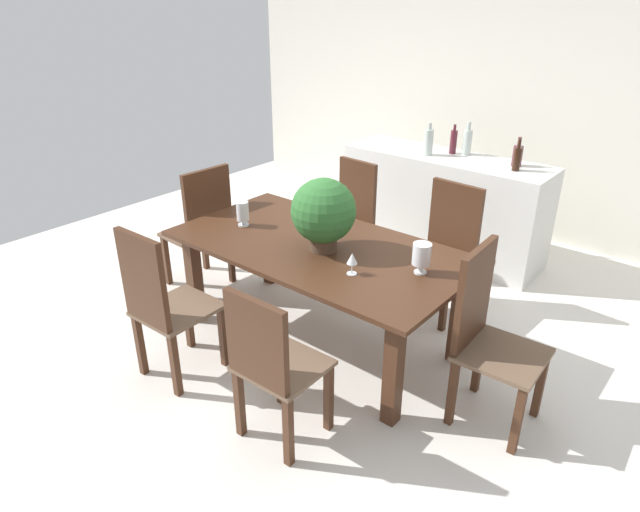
{
  "coord_description": "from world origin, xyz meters",
  "views": [
    {
      "loc": [
        2.21,
        -2.95,
        2.33
      ],
      "look_at": [
        -0.07,
        -0.2,
        0.61
      ],
      "focal_mm": 31.29,
      "sensor_mm": 36.0,
      "label": 1
    }
  ],
  "objects_px": {
    "dining_table": "(319,259)",
    "kitchen_counter": "(443,205)",
    "chair_far_left": "(350,215)",
    "wine_bottle_clear": "(517,158)",
    "crystal_vase_center_near": "(422,255)",
    "wine_bottle_tall": "(453,141)",
    "wine_bottle_dark": "(517,155)",
    "crystal_vase_left": "(243,212)",
    "chair_near_left": "(162,301)",
    "chair_head_end": "(203,224)",
    "wine_glass": "(352,259)",
    "chair_near_right": "(271,362)",
    "wine_bottle_amber": "(467,142)",
    "wine_bottle_green": "(429,142)",
    "flower_centerpiece": "(323,212)",
    "chair_far_right": "(446,243)",
    "chair_foot_end": "(486,330)"
  },
  "relations": [
    {
      "from": "dining_table",
      "to": "kitchen_counter",
      "type": "distance_m",
      "value": 1.93
    },
    {
      "from": "chair_far_left",
      "to": "wine_bottle_clear",
      "type": "distance_m",
      "value": 1.47
    },
    {
      "from": "crystal_vase_center_near",
      "to": "wine_bottle_tall",
      "type": "distance_m",
      "value": 2.12
    },
    {
      "from": "crystal_vase_center_near",
      "to": "wine_bottle_dark",
      "type": "height_order",
      "value": "wine_bottle_dark"
    },
    {
      "from": "crystal_vase_left",
      "to": "chair_far_left",
      "type": "bearing_deg",
      "value": 79.45
    },
    {
      "from": "kitchen_counter",
      "to": "wine_bottle_clear",
      "type": "bearing_deg",
      "value": -3.48
    },
    {
      "from": "chair_near_left",
      "to": "chair_head_end",
      "type": "height_order",
      "value": "chair_head_end"
    },
    {
      "from": "chair_far_left",
      "to": "kitchen_counter",
      "type": "bearing_deg",
      "value": 72.27
    },
    {
      "from": "wine_bottle_dark",
      "to": "wine_glass",
      "type": "bearing_deg",
      "value": -92.7
    },
    {
      "from": "chair_near_right",
      "to": "wine_bottle_clear",
      "type": "bearing_deg",
      "value": -93.64
    },
    {
      "from": "chair_head_end",
      "to": "wine_bottle_dark",
      "type": "xyz_separation_m",
      "value": [
        1.77,
        2.02,
        0.46
      ]
    },
    {
      "from": "wine_bottle_amber",
      "to": "crystal_vase_center_near",
      "type": "bearing_deg",
      "value": -70.45
    },
    {
      "from": "kitchen_counter",
      "to": "wine_bottle_green",
      "type": "xyz_separation_m",
      "value": [
        -0.16,
        -0.08,
        0.6
      ]
    },
    {
      "from": "chair_far_left",
      "to": "wine_bottle_tall",
      "type": "distance_m",
      "value": 1.23
    },
    {
      "from": "dining_table",
      "to": "flower_centerpiece",
      "type": "distance_m",
      "value": 0.39
    },
    {
      "from": "chair_near_right",
      "to": "wine_bottle_dark",
      "type": "xyz_separation_m",
      "value": [
        0.07,
        2.97,
        0.5
      ]
    },
    {
      "from": "kitchen_counter",
      "to": "wine_bottle_dark",
      "type": "xyz_separation_m",
      "value": [
        0.6,
        0.1,
        0.57
      ]
    },
    {
      "from": "crystal_vase_center_near",
      "to": "kitchen_counter",
      "type": "xyz_separation_m",
      "value": [
        -0.81,
        1.84,
        -0.4
      ]
    },
    {
      "from": "chair_head_end",
      "to": "wine_bottle_green",
      "type": "bearing_deg",
      "value": 154.28
    },
    {
      "from": "dining_table",
      "to": "chair_head_end",
      "type": "relative_size",
      "value": 1.93
    },
    {
      "from": "chair_near_left",
      "to": "crystal_vase_left",
      "type": "xyz_separation_m",
      "value": [
        -0.19,
        0.89,
        0.28
      ]
    },
    {
      "from": "wine_glass",
      "to": "crystal_vase_left",
      "type": "bearing_deg",
      "value": 174.14
    },
    {
      "from": "chair_far_right",
      "to": "wine_bottle_tall",
      "type": "bearing_deg",
      "value": 121.24
    },
    {
      "from": "chair_foot_end",
      "to": "crystal_vase_left",
      "type": "distance_m",
      "value": 1.91
    },
    {
      "from": "dining_table",
      "to": "chair_head_end",
      "type": "bearing_deg",
      "value": -179.73
    },
    {
      "from": "dining_table",
      "to": "flower_centerpiece",
      "type": "relative_size",
      "value": 4.17
    },
    {
      "from": "wine_bottle_dark",
      "to": "chair_foot_end",
      "type": "bearing_deg",
      "value": -70.77
    },
    {
      "from": "chair_foot_end",
      "to": "crystal_vase_left",
      "type": "relative_size",
      "value": 5.85
    },
    {
      "from": "crystal_vase_left",
      "to": "wine_bottle_tall",
      "type": "distance_m",
      "value": 2.2
    },
    {
      "from": "chair_near_left",
      "to": "wine_bottle_clear",
      "type": "xyz_separation_m",
      "value": [
        1.04,
        2.85,
        0.48
      ]
    },
    {
      "from": "chair_far_right",
      "to": "crystal_vase_left",
      "type": "distance_m",
      "value": 1.56
    },
    {
      "from": "kitchen_counter",
      "to": "wine_bottle_tall",
      "type": "distance_m",
      "value": 0.6
    },
    {
      "from": "chair_far_right",
      "to": "flower_centerpiece",
      "type": "distance_m",
      "value": 1.17
    },
    {
      "from": "chair_near_left",
      "to": "wine_bottle_green",
      "type": "relative_size",
      "value": 3.6
    },
    {
      "from": "chair_far_right",
      "to": "wine_glass",
      "type": "bearing_deg",
      "value": -88.18
    },
    {
      "from": "chair_near_right",
      "to": "flower_centerpiece",
      "type": "xyz_separation_m",
      "value": [
        -0.39,
        0.92,
        0.48
      ]
    },
    {
      "from": "wine_bottle_amber",
      "to": "wine_bottle_green",
      "type": "height_order",
      "value": "wine_bottle_amber"
    },
    {
      "from": "chair_near_left",
      "to": "crystal_vase_left",
      "type": "height_order",
      "value": "chair_near_left"
    },
    {
      "from": "kitchen_counter",
      "to": "wine_bottle_clear",
      "type": "xyz_separation_m",
      "value": [
        0.65,
        -0.04,
        0.58
      ]
    },
    {
      "from": "wine_bottle_dark",
      "to": "wine_bottle_clear",
      "type": "distance_m",
      "value": 0.15
    },
    {
      "from": "crystal_vase_center_near",
      "to": "wine_glass",
      "type": "height_order",
      "value": "crystal_vase_center_near"
    },
    {
      "from": "chair_far_right",
      "to": "wine_bottle_green",
      "type": "distance_m",
      "value": 1.22
    },
    {
      "from": "chair_far_left",
      "to": "flower_centerpiece",
      "type": "xyz_separation_m",
      "value": [
        0.53,
        -1.0,
        0.46
      ]
    },
    {
      "from": "wine_bottle_amber",
      "to": "flower_centerpiece",
      "type": "bearing_deg",
      "value": -89.05
    },
    {
      "from": "chair_far_left",
      "to": "kitchen_counter",
      "type": "xyz_separation_m",
      "value": [
        0.39,
        0.95,
        -0.09
      ]
    },
    {
      "from": "crystal_vase_left",
      "to": "wine_bottle_green",
      "type": "distance_m",
      "value": 1.98
    },
    {
      "from": "chair_near_right",
      "to": "flower_centerpiece",
      "type": "bearing_deg",
      "value": -68.02
    },
    {
      "from": "chair_head_end",
      "to": "chair_foot_end",
      "type": "bearing_deg",
      "value": 93.03
    },
    {
      "from": "flower_centerpiece",
      "to": "kitchen_counter",
      "type": "relative_size",
      "value": 0.26
    },
    {
      "from": "wine_glass",
      "to": "wine_bottle_tall",
      "type": "relative_size",
      "value": 0.52
    }
  ]
}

